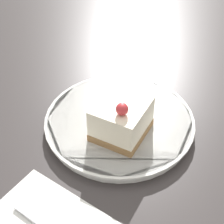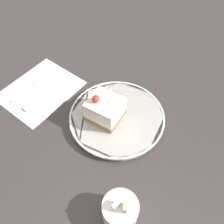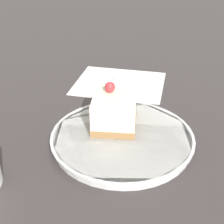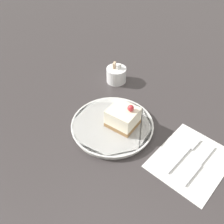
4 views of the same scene
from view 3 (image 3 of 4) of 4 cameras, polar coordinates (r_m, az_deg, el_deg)
name	(u,v)px [view 3 (image 3 of 4)]	position (r m, az deg, el deg)	size (l,w,h in m)	color
ground_plane	(104,133)	(0.60, -1.46, -3.93)	(4.00, 4.00, 0.00)	#383333
plate	(122,138)	(0.57, 1.88, -4.73)	(0.26, 0.26, 0.02)	silver
cake_slice	(114,110)	(0.58, 0.44, 0.31)	(0.09, 0.09, 0.08)	olive
napkin	(120,83)	(0.80, 1.38, 5.32)	(0.22, 0.25, 0.00)	white
fork	(112,85)	(0.78, -0.09, 4.90)	(0.05, 0.16, 0.00)	silver
knife	(128,78)	(0.82, 2.87, 6.16)	(0.05, 0.17, 0.00)	silver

